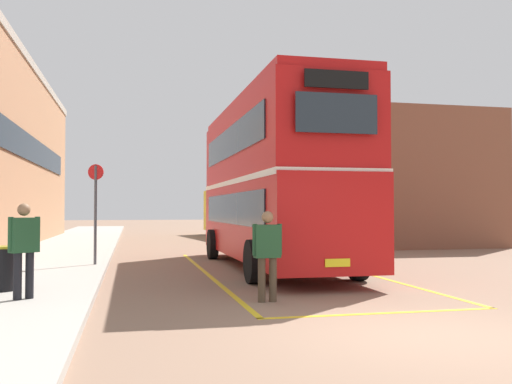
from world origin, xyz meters
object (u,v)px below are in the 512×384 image
object	(u,v)px
pedestrian_boarding	(267,250)
bus_stop_sign	(96,204)
single_deck_bus	(243,210)
double_decker_bus	(272,181)
pedestrian_waiting_near	(24,244)
litter_bin	(3,268)

from	to	relation	value
pedestrian_boarding	bus_stop_sign	size ratio (longest dim) A/B	0.59
single_deck_bus	bus_stop_sign	xyz separation A→B (m)	(-7.55, -16.84, 0.18)
double_decker_bus	single_deck_bus	world-z (taller)	double_decker_bus
double_decker_bus	pedestrian_waiting_near	size ratio (longest dim) A/B	6.31
double_decker_bus	single_deck_bus	distance (m)	17.75
pedestrian_boarding	litter_bin	xyz separation A→B (m)	(-4.81, 1.52, -0.39)
pedestrian_waiting_near	bus_stop_sign	size ratio (longest dim) A/B	0.59
pedestrian_waiting_near	bus_stop_sign	bearing A→B (deg)	82.23
pedestrian_boarding	litter_bin	bearing A→B (deg)	162.47
bus_stop_sign	double_decker_bus	bearing A→B (deg)	-8.04
single_deck_bus	litter_bin	distance (m)	23.52
bus_stop_sign	pedestrian_waiting_near	bearing A→B (deg)	-97.77
pedestrian_waiting_near	single_deck_bus	bearing A→B (deg)	69.89
single_deck_bus	pedestrian_boarding	world-z (taller)	single_deck_bus
pedestrian_boarding	pedestrian_waiting_near	distance (m)	4.25
pedestrian_boarding	pedestrian_waiting_near	world-z (taller)	pedestrian_waiting_near
single_deck_bus	litter_bin	size ratio (longest dim) A/B	11.38
litter_bin	double_decker_bus	bearing A→B (deg)	33.40
single_deck_bus	litter_bin	world-z (taller)	single_deck_bus
pedestrian_boarding	bus_stop_sign	xyz separation A→B (m)	(-3.41, 6.40, 0.87)
pedestrian_boarding	pedestrian_waiting_near	xyz separation A→B (m)	(-4.23, 0.37, 0.14)
pedestrian_boarding	litter_bin	world-z (taller)	pedestrian_boarding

